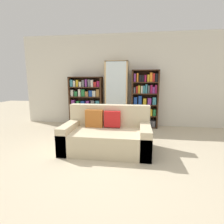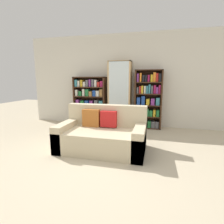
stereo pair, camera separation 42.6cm
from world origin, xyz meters
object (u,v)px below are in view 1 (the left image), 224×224
wine_bottle (129,126)px  couch (107,135)px  display_cabinet (117,94)px  bookshelf_right (145,100)px  bookshelf_left (86,102)px

wine_bottle → couch: bearing=-105.7°
display_cabinet → wine_bottle: 1.02m
bookshelf_right → couch: bearing=-113.3°
bookshelf_right → wine_bottle: (-0.41, -0.47, -0.66)m
couch → bookshelf_left: bookshelf_left is taller
couch → bookshelf_right: size_ratio=1.02×
bookshelf_left → display_cabinet: size_ratio=0.77×
couch → wine_bottle: size_ratio=4.80×
bookshelf_left → display_cabinet: display_cabinet is taller
display_cabinet → wine_bottle: bearing=-48.0°
wine_bottle → bookshelf_left: bearing=160.6°
bookshelf_left → wine_bottle: size_ratio=4.19×
couch → display_cabinet: 1.95m
bookshelf_left → bookshelf_right: bookshelf_right is taller
couch → bookshelf_right: 2.08m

